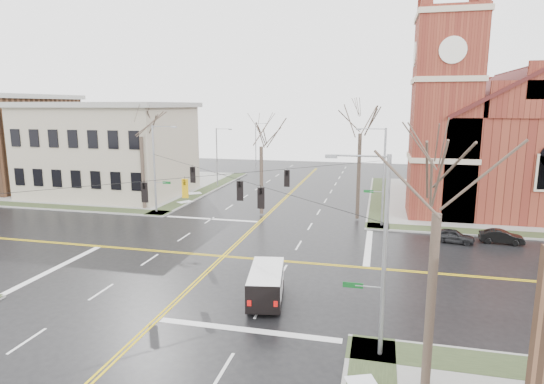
% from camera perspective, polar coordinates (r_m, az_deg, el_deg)
% --- Properties ---
extents(ground, '(120.00, 120.00, 0.00)m').
position_cam_1_polar(ground, '(34.58, -6.11, -8.02)').
color(ground, black).
rests_on(ground, ground).
extents(sidewalks, '(80.00, 80.00, 0.17)m').
position_cam_1_polar(sidewalks, '(34.55, -6.11, -7.90)').
color(sidewalks, gray).
rests_on(sidewalks, ground).
extents(road_markings, '(100.00, 100.00, 0.01)m').
position_cam_1_polar(road_markings, '(34.58, -6.11, -8.02)').
color(road_markings, gold).
rests_on(road_markings, ground).
extents(church, '(24.28, 27.48, 27.50)m').
position_cam_1_polar(church, '(57.27, 27.47, 6.91)').
color(church, maroon).
rests_on(church, ground).
extents(civic_building_a, '(18.00, 14.00, 11.00)m').
position_cam_1_polar(civic_building_a, '(60.90, -19.60, 4.89)').
color(civic_building_a, tan).
rests_on(civic_building_a, ground).
extents(signal_pole_ne, '(2.75, 0.22, 9.00)m').
position_cam_1_polar(signal_pole_ne, '(42.73, 13.62, 2.19)').
color(signal_pole_ne, gray).
rests_on(signal_pole_ne, ground).
extents(signal_pole_nw, '(2.75, 0.22, 9.00)m').
position_cam_1_polar(signal_pole_nw, '(48.28, -14.37, 3.12)').
color(signal_pole_nw, gray).
rests_on(signal_pole_nw, ground).
extents(signal_pole_se, '(2.75, 0.22, 9.00)m').
position_cam_1_polar(signal_pole_se, '(20.25, 13.46, -7.26)').
color(signal_pole_se, gray).
rests_on(signal_pole_se, ground).
extents(span_wires, '(23.02, 23.02, 0.03)m').
position_cam_1_polar(span_wires, '(33.11, -6.32, 2.19)').
color(span_wires, black).
rests_on(span_wires, ground).
extents(traffic_signals, '(8.21, 8.26, 1.30)m').
position_cam_1_polar(traffic_signals, '(32.61, -6.69, 0.71)').
color(traffic_signals, black).
rests_on(traffic_signals, ground).
extents(streetlight_north_a, '(2.30, 0.20, 8.00)m').
position_cam_1_polar(streetlight_north_a, '(63.05, -6.81, 4.67)').
color(streetlight_north_a, gray).
rests_on(streetlight_north_a, ground).
extents(streetlight_north_b, '(2.30, 0.20, 8.00)m').
position_cam_1_polar(streetlight_north_b, '(82.01, -1.95, 6.15)').
color(streetlight_north_b, gray).
rests_on(streetlight_north_b, ground).
extents(cargo_van, '(2.64, 5.06, 1.83)m').
position_cam_1_polar(cargo_van, '(26.88, -0.70, -11.14)').
color(cargo_van, white).
rests_on(cargo_van, ground).
extents(parked_car_a, '(3.52, 1.94, 1.14)m').
position_cam_1_polar(parked_car_a, '(40.41, 21.76, -5.13)').
color(parked_car_a, black).
rests_on(parked_car_a, ground).
extents(parked_car_b, '(3.48, 1.44, 1.12)m').
position_cam_1_polar(parked_car_b, '(41.77, 26.84, -5.04)').
color(parked_car_b, black).
rests_on(parked_car_b, ground).
extents(tree_nw_far, '(4.00, 4.00, 11.58)m').
position_cam_1_polar(tree_nw_far, '(50.30, -16.17, 7.26)').
color(tree_nw_far, '#3B2F26').
rests_on(tree_nw_far, ground).
extents(tree_nw_near, '(4.00, 4.00, 10.36)m').
position_cam_1_polar(tree_nw_near, '(45.81, -1.37, 6.29)').
color(tree_nw_near, '#3B2F26').
rests_on(tree_nw_near, ground).
extents(tree_ne, '(4.00, 4.00, 12.52)m').
position_cam_1_polar(tree_ne, '(44.47, 11.03, 7.93)').
color(tree_ne, '#3B2F26').
rests_on(tree_ne, ground).
extents(tree_se, '(4.00, 4.00, 10.64)m').
position_cam_1_polar(tree_se, '(17.58, 20.10, -1.07)').
color(tree_se, '#3B2F26').
rests_on(tree_se, ground).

